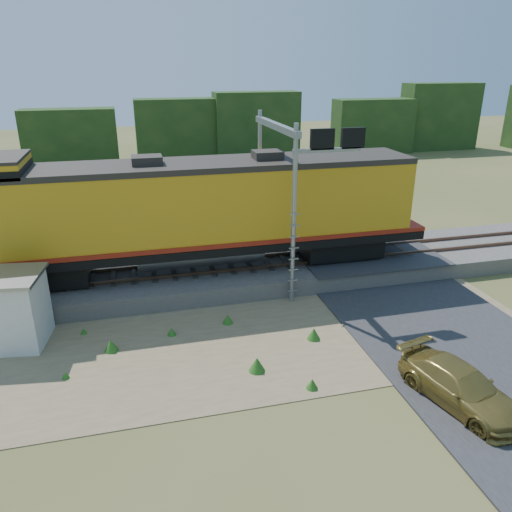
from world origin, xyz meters
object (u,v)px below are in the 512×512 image
object	(u,v)px
locomotive	(192,211)
shed	(12,309)
car	(460,386)
signal_gantry	(289,163)

from	to	relation	value
locomotive	shed	bearing A→B (deg)	-153.58
locomotive	car	xyz separation A→B (m)	(6.72, -10.77, -3.05)
signal_gantry	shed	bearing A→B (deg)	-165.85
shed	signal_gantry	distance (m)	12.60
shed	car	world-z (taller)	shed
shed	signal_gantry	bearing A→B (deg)	22.04
locomotive	signal_gantry	bearing A→B (deg)	-9.11
signal_gantry	car	size ratio (longest dim) A/B	1.84
locomotive	shed	size ratio (longest dim) A/B	7.62
shed	signal_gantry	world-z (taller)	signal_gantry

